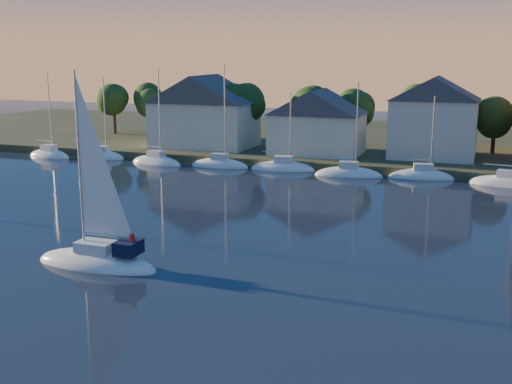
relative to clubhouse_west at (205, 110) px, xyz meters
The scene contains 9 objects.
ground 62.32m from the clubhouse_west, 69.23° to the right, with size 260.00×260.00×0.00m, color black.
shoreline_land 28.43m from the clubhouse_west, 37.69° to the left, with size 160.00×50.00×2.00m, color #2E3820.
wooden_dock 23.56m from the clubhouse_west, 15.26° to the right, with size 120.00×3.00×1.00m, color brown.
clubhouse_west is the anchor object (origin of this frame).
clubhouse_centre 16.05m from the clubhouse_west, ahead, with size 11.55×8.40×8.08m.
clubhouse_east 30.02m from the clubhouse_west, ahead, with size 10.50×8.40×9.80m.
tree_line 24.55m from the clubhouse_west, 11.77° to the left, with size 93.40×5.40×8.90m.
moored_fleet 17.64m from the clubhouse_west, 32.73° to the right, with size 71.50×2.40×12.05m.
hero_sailboat 47.63m from the clubhouse_west, 74.15° to the right, with size 8.75×2.87×13.69m.
Camera 1 is at (14.16, -21.49, 13.70)m, focal length 45.00 mm.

